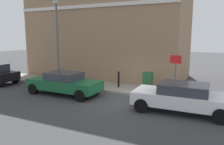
{
  "coord_description": "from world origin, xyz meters",
  "views": [
    {
      "loc": [
        -10.73,
        -4.26,
        3.45
      ],
      "look_at": [
        1.46,
        1.66,
        1.2
      ],
      "focal_mm": 35.5,
      "sensor_mm": 36.0,
      "label": 1
    }
  ],
  "objects_px": {
    "lamppost": "(57,38)",
    "street_sign": "(175,69)",
    "bollard_near_cabinet": "(119,79)",
    "utility_cabinet": "(148,82)",
    "car_white": "(182,97)",
    "car_green": "(64,83)"
  },
  "relations": [
    {
      "from": "lamppost",
      "to": "street_sign",
      "type": "bearing_deg",
      "value": -93.51
    },
    {
      "from": "bollard_near_cabinet",
      "to": "street_sign",
      "type": "xyz_separation_m",
      "value": [
        -0.72,
        -3.68,
        0.96
      ]
    },
    {
      "from": "utility_cabinet",
      "to": "bollard_near_cabinet",
      "type": "height_order",
      "value": "utility_cabinet"
    },
    {
      "from": "bollard_near_cabinet",
      "to": "street_sign",
      "type": "height_order",
      "value": "street_sign"
    },
    {
      "from": "bollard_near_cabinet",
      "to": "car_white",
      "type": "bearing_deg",
      "value": -121.44
    },
    {
      "from": "lamppost",
      "to": "bollard_near_cabinet",
      "type": "bearing_deg",
      "value": -87.56
    },
    {
      "from": "utility_cabinet",
      "to": "car_green",
      "type": "bearing_deg",
      "value": 119.25
    },
    {
      "from": "car_green",
      "to": "bollard_near_cabinet",
      "type": "xyz_separation_m",
      "value": [
        2.55,
        -2.39,
        0.0
      ]
    },
    {
      "from": "bollard_near_cabinet",
      "to": "utility_cabinet",
      "type": "bearing_deg",
      "value": -92.9
    },
    {
      "from": "utility_cabinet",
      "to": "street_sign",
      "type": "distance_m",
      "value": 2.06
    },
    {
      "from": "car_white",
      "to": "car_green",
      "type": "relative_size",
      "value": 0.97
    },
    {
      "from": "car_white",
      "to": "street_sign",
      "type": "height_order",
      "value": "street_sign"
    },
    {
      "from": "car_green",
      "to": "street_sign",
      "type": "height_order",
      "value": "street_sign"
    },
    {
      "from": "utility_cabinet",
      "to": "lamppost",
      "type": "distance_m",
      "value": 7.18
    },
    {
      "from": "car_green",
      "to": "street_sign",
      "type": "distance_m",
      "value": 6.41
    },
    {
      "from": "car_white",
      "to": "lamppost",
      "type": "bearing_deg",
      "value": -16.05
    },
    {
      "from": "car_white",
      "to": "car_green",
      "type": "bearing_deg",
      "value": -1.88
    },
    {
      "from": "car_white",
      "to": "car_green",
      "type": "distance_m",
      "value": 6.76
    },
    {
      "from": "bollard_near_cabinet",
      "to": "lamppost",
      "type": "bearing_deg",
      "value": 92.44
    },
    {
      "from": "car_white",
      "to": "car_green",
      "type": "xyz_separation_m",
      "value": [
        0.12,
        6.76,
        -0.01
      ]
    },
    {
      "from": "utility_cabinet",
      "to": "street_sign",
      "type": "height_order",
      "value": "street_sign"
    },
    {
      "from": "car_green",
      "to": "lamppost",
      "type": "distance_m",
      "value": 4.2
    }
  ]
}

